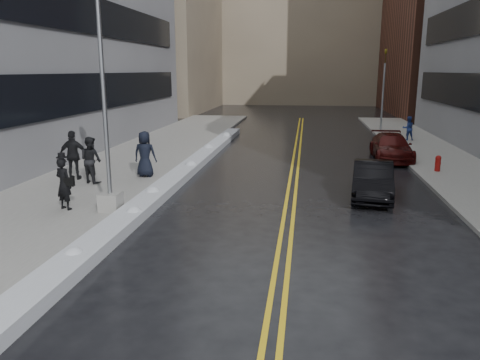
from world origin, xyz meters
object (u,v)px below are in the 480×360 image
(fire_hydrant, at_px, (438,162))
(pedestrian_east, at_px, (408,128))
(pedestrian_c, at_px, (145,154))
(traffic_signal, at_px, (383,88))
(car_black, at_px, (373,180))
(pedestrian_fedora, at_px, (64,184))
(pedestrian_b, at_px, (91,160))
(car_maroon, at_px, (391,147))
(lamppost, at_px, (107,139))
(pedestrian_d, at_px, (74,155))

(fire_hydrant, relative_size, pedestrian_east, 0.47)
(pedestrian_c, height_order, pedestrian_east, pedestrian_c)
(fire_hydrant, xyz_separation_m, traffic_signal, (-0.50, 14.00, 2.85))
(car_black, bearing_deg, pedestrian_fedora, -154.49)
(pedestrian_b, distance_m, car_maroon, 15.30)
(pedestrian_fedora, height_order, pedestrian_east, pedestrian_fedora)
(pedestrian_fedora, bearing_deg, car_maroon, -116.38)
(car_black, distance_m, car_maroon, 8.24)
(lamppost, xyz_separation_m, pedestrian_fedora, (-1.56, -0.04, -1.51))
(fire_hydrant, height_order, pedestrian_b, pedestrian_b)
(pedestrian_d, xyz_separation_m, car_maroon, (14.14, 7.34, -0.51))
(pedestrian_c, distance_m, car_black, 9.52)
(car_maroon, bearing_deg, pedestrian_east, 72.43)
(car_maroon, bearing_deg, lamppost, -132.62)
(traffic_signal, distance_m, car_maroon, 10.95)
(pedestrian_c, bearing_deg, car_maroon, -151.30)
(pedestrian_c, distance_m, car_maroon, 13.05)
(pedestrian_fedora, relative_size, pedestrian_d, 0.84)
(pedestrian_d, bearing_deg, car_maroon, -161.05)
(pedestrian_c, xyz_separation_m, car_maroon, (11.37, 6.39, -0.46))
(traffic_signal, height_order, car_maroon, traffic_signal)
(pedestrian_fedora, relative_size, pedestrian_east, 1.11)
(lamppost, xyz_separation_m, pedestrian_c, (-0.57, 5.06, -1.39))
(lamppost, xyz_separation_m, pedestrian_b, (-2.36, 3.64, -1.43))
(traffic_signal, height_order, pedestrian_c, traffic_signal)
(pedestrian_east, xyz_separation_m, car_black, (-4.13, -14.45, -0.26))
(traffic_signal, relative_size, pedestrian_d, 2.90)
(fire_hydrant, bearing_deg, pedestrian_east, 86.34)
(fire_hydrant, distance_m, traffic_signal, 14.30)
(lamppost, height_order, pedestrian_east, lamppost)
(lamppost, distance_m, pedestrian_c, 5.28)
(pedestrian_east, bearing_deg, pedestrian_c, 33.48)
(pedestrian_b, height_order, car_maroon, pedestrian_b)
(lamppost, bearing_deg, traffic_signal, 61.79)
(lamppost, xyz_separation_m, car_black, (8.80, 3.45, -1.86))
(fire_hydrant, bearing_deg, car_maroon, 113.53)
(pedestrian_b, relative_size, pedestrian_east, 1.22)
(traffic_signal, relative_size, pedestrian_b, 3.15)
(pedestrian_c, relative_size, car_black, 0.49)
(pedestrian_c, bearing_deg, car_black, 169.66)
(fire_hydrant, xyz_separation_m, pedestrian_fedora, (-13.86, -8.04, 0.47))
(pedestrian_c, xyz_separation_m, pedestrian_d, (-2.77, -0.95, 0.05))
(pedestrian_east, bearing_deg, car_black, 63.95)
(lamppost, xyz_separation_m, pedestrian_east, (12.93, 17.90, -1.60))
(traffic_signal, distance_m, pedestrian_c, 21.10)
(pedestrian_c, relative_size, car_maroon, 0.42)
(fire_hydrant, height_order, pedestrian_east, pedestrian_east)
(pedestrian_d, bearing_deg, traffic_signal, -138.72)
(lamppost, height_order, pedestrian_c, lamppost)
(pedestrian_fedora, height_order, car_black, pedestrian_fedora)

